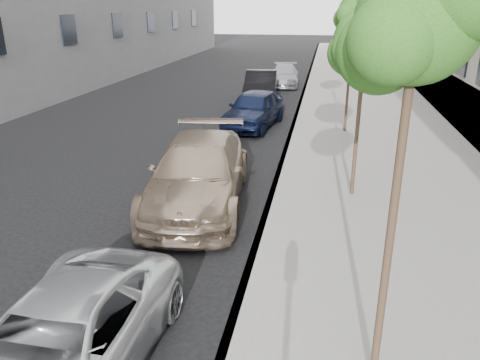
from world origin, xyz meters
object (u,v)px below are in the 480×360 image
(tree_near, at_px, (420,24))
(tree_far, at_px, (355,11))
(sedan_blue, at_px, (254,109))
(sedan_rear, at_px, (284,75))
(tree_mid, at_px, (366,40))
(suv, at_px, (198,173))
(sedan_black, at_px, (261,86))
(minivan, at_px, (59,346))

(tree_near, bearing_deg, tree_far, 90.00)
(sedan_blue, xyz_separation_m, sedan_rear, (0.24, 10.82, -0.12))
(tree_mid, distance_m, suv, 5.04)
(tree_mid, height_order, sedan_black, tree_mid)
(suv, height_order, sedan_black, suv)
(sedan_blue, bearing_deg, sedan_black, 104.04)
(minivan, xyz_separation_m, sedan_blue, (0.33, 14.25, 0.12))
(tree_near, bearing_deg, sedan_rear, 97.98)
(tree_mid, height_order, suv, tree_mid)
(suv, relative_size, sedan_rear, 1.29)
(tree_mid, bearing_deg, sedan_blue, 117.37)
(sedan_rear, bearing_deg, sedan_black, -101.79)
(minivan, xyz_separation_m, sedan_black, (-0.19, 20.04, 0.13))
(sedan_blue, distance_m, sedan_black, 5.82)
(tree_far, bearing_deg, minivan, -106.28)
(tree_far, height_order, minivan, tree_far)
(sedan_black, bearing_deg, tree_mid, -76.87)
(minivan, height_order, suv, suv)
(tree_near, relative_size, tree_mid, 1.11)
(sedan_blue, relative_size, sedan_black, 0.96)
(tree_near, xyz_separation_m, tree_mid, (0.00, 6.50, -0.59))
(sedan_blue, bearing_deg, tree_mid, -53.69)
(suv, relative_size, sedan_blue, 1.28)
(minivan, height_order, sedan_rear, sedan_rear)
(suv, height_order, sedan_rear, suv)
(tree_far, distance_m, suv, 9.18)
(tree_near, bearing_deg, sedan_blue, 105.10)
(sedan_rear, bearing_deg, minivan, -94.47)
(sedan_blue, bearing_deg, minivan, -82.39)
(minivan, bearing_deg, sedan_blue, 89.77)
(tree_far, bearing_deg, sedan_blue, 171.09)
(sedan_black, bearing_deg, sedan_rear, 76.51)
(tree_far, height_order, sedan_blue, tree_far)
(tree_near, height_order, sedan_blue, tree_near)
(sedan_black, relative_size, sedan_rear, 1.06)
(sedan_blue, distance_m, sedan_rear, 10.82)
(tree_mid, xyz_separation_m, tree_far, (-0.00, 6.50, 0.58))
(sedan_black, distance_m, sedan_rear, 5.08)
(tree_near, xyz_separation_m, tree_far, (-0.00, 13.00, -0.01))
(sedan_black, bearing_deg, sedan_blue, -89.76)
(suv, height_order, sedan_blue, suv)
(sedan_blue, bearing_deg, sedan_rear, 97.64)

